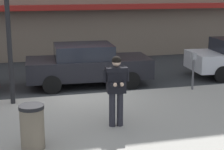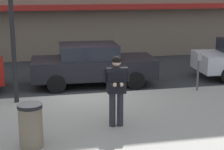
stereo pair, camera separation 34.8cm
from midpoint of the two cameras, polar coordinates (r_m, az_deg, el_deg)
ground_plane at (r=12.55m, az=-3.75°, el=-3.26°), size 80.00×80.00×0.00m
sidewalk at (r=10.09m, az=4.40°, el=-7.06°), size 32.00×5.30×0.14m
curb_paint_line at (r=12.78m, az=0.66°, el=-2.91°), size 28.00×0.12×0.01m
parked_sedan_mid at (r=13.78m, az=-2.27°, el=1.66°), size 4.58×2.09×1.54m
man_texting_on_phone at (r=9.21m, az=1.76°, el=-1.32°), size 0.65×0.60×1.81m
street_lamp_post at (r=11.26m, az=-14.33°, el=10.70°), size 0.36×0.36×4.88m
parking_meter at (r=12.88m, az=13.76°, el=1.27°), size 0.12×0.18×1.27m
trash_bin at (r=8.36m, az=-11.10°, el=-7.57°), size 0.55×0.55×0.98m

